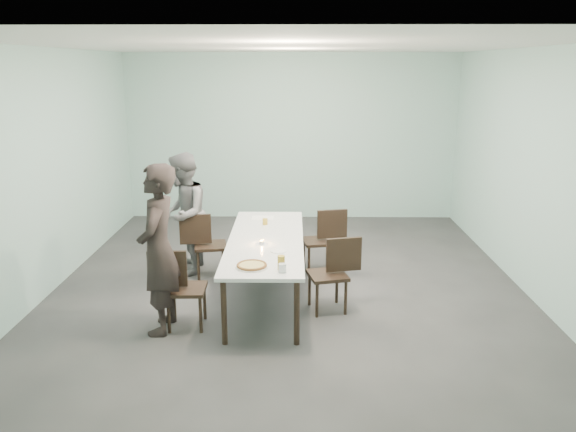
{
  "coord_description": "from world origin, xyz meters",
  "views": [
    {
      "loc": [
        0.11,
        -6.76,
        2.79
      ],
      "look_at": [
        0.0,
        -0.15,
        1.0
      ],
      "focal_mm": 35.0,
      "sensor_mm": 36.0,
      "label": 1
    }
  ],
  "objects_px": {
    "side_plate": "(278,251)",
    "amber_tumbler": "(265,222)",
    "beer_glass": "(281,263)",
    "diner_near": "(159,250)",
    "tealight": "(262,242)",
    "diner_far": "(183,214)",
    "water_tumbler": "(282,268)",
    "table": "(266,244)",
    "chair_near_left": "(178,283)",
    "pizza": "(252,266)",
    "chair_near_right": "(334,269)",
    "chair_far_right": "(324,236)",
    "chair_far_left": "(204,241)"
  },
  "relations": [
    {
      "from": "table",
      "to": "amber_tumbler",
      "type": "distance_m",
      "value": 0.65
    },
    {
      "from": "side_plate",
      "to": "amber_tumbler",
      "type": "distance_m",
      "value": 1.12
    },
    {
      "from": "diner_near",
      "to": "diner_far",
      "type": "xyz_separation_m",
      "value": [
        -0.09,
        1.74,
        -0.08
      ]
    },
    {
      "from": "water_tumbler",
      "to": "tealight",
      "type": "relative_size",
      "value": 1.61
    },
    {
      "from": "diner_near",
      "to": "beer_glass",
      "type": "height_order",
      "value": "diner_near"
    },
    {
      "from": "chair_far_right",
      "to": "water_tumbler",
      "type": "height_order",
      "value": "chair_far_right"
    },
    {
      "from": "diner_near",
      "to": "amber_tumbler",
      "type": "xyz_separation_m",
      "value": [
        1.03,
        1.54,
        -0.12
      ]
    },
    {
      "from": "table",
      "to": "diner_far",
      "type": "relative_size",
      "value": 1.57
    },
    {
      "from": "side_plate",
      "to": "beer_glass",
      "type": "relative_size",
      "value": 1.2
    },
    {
      "from": "pizza",
      "to": "water_tumbler",
      "type": "bearing_deg",
      "value": -23.11
    },
    {
      "from": "diner_near",
      "to": "tealight",
      "type": "xyz_separation_m",
      "value": [
        1.04,
        0.71,
        -0.14
      ]
    },
    {
      "from": "beer_glass",
      "to": "diner_near",
      "type": "bearing_deg",
      "value": 173.83
    },
    {
      "from": "chair_far_right",
      "to": "pizza",
      "type": "height_order",
      "value": "chair_far_right"
    },
    {
      "from": "diner_far",
      "to": "side_plate",
      "type": "height_order",
      "value": "diner_far"
    },
    {
      "from": "chair_near_right",
      "to": "chair_far_right",
      "type": "relative_size",
      "value": 1.0
    },
    {
      "from": "table",
      "to": "beer_glass",
      "type": "bearing_deg",
      "value": -78.25
    },
    {
      "from": "diner_near",
      "to": "diner_far",
      "type": "distance_m",
      "value": 1.74
    },
    {
      "from": "chair_near_right",
      "to": "diner_near",
      "type": "bearing_deg",
      "value": 3.05
    },
    {
      "from": "chair_near_right",
      "to": "water_tumbler",
      "type": "height_order",
      "value": "chair_near_right"
    },
    {
      "from": "amber_tumbler",
      "to": "chair_far_left",
      "type": "bearing_deg",
      "value": 176.14
    },
    {
      "from": "pizza",
      "to": "tealight",
      "type": "bearing_deg",
      "value": 86.04
    },
    {
      "from": "table",
      "to": "tealight",
      "type": "height_order",
      "value": "tealight"
    },
    {
      "from": "chair_far_right",
      "to": "diner_near",
      "type": "xyz_separation_m",
      "value": [
        -1.83,
        -1.84,
        0.41
      ]
    },
    {
      "from": "chair_near_right",
      "to": "beer_glass",
      "type": "relative_size",
      "value": 5.8
    },
    {
      "from": "beer_glass",
      "to": "pizza",
      "type": "bearing_deg",
      "value": 167.9
    },
    {
      "from": "tealight",
      "to": "chair_far_left",
      "type": "bearing_deg",
      "value": 133.01
    },
    {
      "from": "chair_near_left",
      "to": "side_plate",
      "type": "distance_m",
      "value": 1.16
    },
    {
      "from": "chair_near_right",
      "to": "chair_far_right",
      "type": "xyz_separation_m",
      "value": [
        -0.06,
        1.29,
        0.0
      ]
    },
    {
      "from": "diner_near",
      "to": "diner_far",
      "type": "relative_size",
      "value": 1.1
    },
    {
      "from": "chair_far_left",
      "to": "diner_far",
      "type": "xyz_separation_m",
      "value": [
        -0.29,
        0.14,
        0.33
      ]
    },
    {
      "from": "diner_far",
      "to": "pizza",
      "type": "xyz_separation_m",
      "value": [
        1.07,
        -1.81,
        -0.06
      ]
    },
    {
      "from": "diner_far",
      "to": "pizza",
      "type": "height_order",
      "value": "diner_far"
    },
    {
      "from": "diner_near",
      "to": "chair_near_right",
      "type": "bearing_deg",
      "value": 107.69
    },
    {
      "from": "chair_far_left",
      "to": "water_tumbler",
      "type": "relative_size",
      "value": 9.67
    },
    {
      "from": "chair_near_right",
      "to": "tealight",
      "type": "height_order",
      "value": "chair_near_right"
    },
    {
      "from": "beer_glass",
      "to": "amber_tumbler",
      "type": "height_order",
      "value": "beer_glass"
    },
    {
      "from": "chair_near_left",
      "to": "chair_far_left",
      "type": "bearing_deg",
      "value": 86.54
    },
    {
      "from": "water_tumbler",
      "to": "amber_tumbler",
      "type": "bearing_deg",
      "value": 98.88
    },
    {
      "from": "diner_far",
      "to": "side_plate",
      "type": "distance_m",
      "value": 1.85
    },
    {
      "from": "diner_far",
      "to": "tealight",
      "type": "relative_size",
      "value": 29.73
    },
    {
      "from": "chair_near_right",
      "to": "amber_tumbler",
      "type": "relative_size",
      "value": 10.88
    },
    {
      "from": "table",
      "to": "amber_tumbler",
      "type": "xyz_separation_m",
      "value": [
        -0.04,
        0.64,
        0.1
      ]
    },
    {
      "from": "side_plate",
      "to": "tealight",
      "type": "xyz_separation_m",
      "value": [
        -0.2,
        0.26,
        0.02
      ]
    },
    {
      "from": "pizza",
      "to": "beer_glass",
      "type": "xyz_separation_m",
      "value": [
        0.31,
        -0.07,
        0.06
      ]
    },
    {
      "from": "water_tumbler",
      "to": "table",
      "type": "bearing_deg",
      "value": 101.69
    },
    {
      "from": "chair_far_left",
      "to": "diner_near",
      "type": "distance_m",
      "value": 1.66
    },
    {
      "from": "diner_near",
      "to": "tealight",
      "type": "height_order",
      "value": "diner_near"
    },
    {
      "from": "diner_far",
      "to": "water_tumbler",
      "type": "height_order",
      "value": "diner_far"
    },
    {
      "from": "diner_near",
      "to": "side_plate",
      "type": "relative_size",
      "value": 10.14
    },
    {
      "from": "beer_glass",
      "to": "tealight",
      "type": "xyz_separation_m",
      "value": [
        -0.25,
        0.85,
        -0.05
      ]
    }
  ]
}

